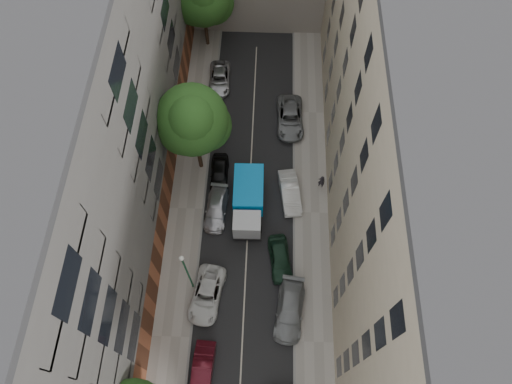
{
  "coord_description": "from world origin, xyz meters",
  "views": [
    {
      "loc": [
        1.28,
        -17.37,
        36.42
      ],
      "look_at": [
        0.7,
        -1.25,
        6.0
      ],
      "focal_mm": 32.0,
      "sensor_mm": 36.0,
      "label": 1
    }
  ],
  "objects_px": {
    "car_left_1": "(203,370)",
    "car_left_2": "(207,295)",
    "pedestrian": "(321,181)",
    "car_right_1": "(290,310)",
    "tree_mid": "(193,123)",
    "tarp_truck": "(248,201)",
    "car_left_6": "(220,79)",
    "car_right_4": "(290,118)",
    "car_left_3": "(216,209)",
    "car_right_3": "(290,192)",
    "car_left_5": "(219,123)",
    "car_left_4": "(219,173)",
    "car_right_2": "(280,259)",
    "lamp_post": "(186,270)"
  },
  "relations": [
    {
      "from": "car_left_1",
      "to": "car_left_2",
      "type": "distance_m",
      "value": 5.6
    },
    {
      "from": "pedestrian",
      "to": "car_right_1",
      "type": "bearing_deg",
      "value": 94.76
    },
    {
      "from": "tree_mid",
      "to": "pedestrian",
      "type": "height_order",
      "value": "tree_mid"
    },
    {
      "from": "tarp_truck",
      "to": "car_left_6",
      "type": "height_order",
      "value": "tarp_truck"
    },
    {
      "from": "tarp_truck",
      "to": "car_right_1",
      "type": "xyz_separation_m",
      "value": [
        3.62,
        -9.02,
        -0.82
      ]
    },
    {
      "from": "car_right_4",
      "to": "pedestrian",
      "type": "distance_m",
      "value": 7.65
    },
    {
      "from": "car_left_3",
      "to": "pedestrian",
      "type": "height_order",
      "value": "pedestrian"
    },
    {
      "from": "tarp_truck",
      "to": "car_right_3",
      "type": "height_order",
      "value": "tarp_truck"
    },
    {
      "from": "car_left_1",
      "to": "car_left_5",
      "type": "bearing_deg",
      "value": 94.73
    },
    {
      "from": "car_left_5",
      "to": "car_right_3",
      "type": "height_order",
      "value": "car_right_3"
    },
    {
      "from": "car_left_2",
      "to": "car_left_5",
      "type": "bearing_deg",
      "value": 99.85
    },
    {
      "from": "car_left_1",
      "to": "car_right_1",
      "type": "bearing_deg",
      "value": 39.19
    },
    {
      "from": "car_left_4",
      "to": "pedestrian",
      "type": "xyz_separation_m",
      "value": [
        9.2,
        -0.71,
        0.29
      ]
    },
    {
      "from": "car_left_4",
      "to": "car_right_4",
      "type": "xyz_separation_m",
      "value": [
        6.4,
        6.4,
        0.06
      ]
    },
    {
      "from": "car_left_5",
      "to": "car_right_3",
      "type": "bearing_deg",
      "value": -49.21
    },
    {
      "from": "car_left_1",
      "to": "car_right_2",
      "type": "relative_size",
      "value": 0.99
    },
    {
      "from": "car_left_4",
      "to": "lamp_post",
      "type": "height_order",
      "value": "lamp_post"
    },
    {
      "from": "car_left_1",
      "to": "car_right_4",
      "type": "relative_size",
      "value": 0.78
    },
    {
      "from": "car_left_1",
      "to": "tarp_truck",
      "type": "bearing_deg",
      "value": 81.97
    },
    {
      "from": "car_left_2",
      "to": "lamp_post",
      "type": "relative_size",
      "value": 0.72
    },
    {
      "from": "car_left_2",
      "to": "car_right_3",
      "type": "relative_size",
      "value": 1.1
    },
    {
      "from": "car_right_4",
      "to": "car_right_1",
      "type": "bearing_deg",
      "value": -92.08
    },
    {
      "from": "car_left_3",
      "to": "car_right_1",
      "type": "bearing_deg",
      "value": -49.2
    },
    {
      "from": "car_right_3",
      "to": "car_left_4",
      "type": "bearing_deg",
      "value": 155.13
    },
    {
      "from": "tarp_truck",
      "to": "car_left_3",
      "type": "xyz_separation_m",
      "value": [
        -2.78,
        -0.42,
        -0.92
      ]
    },
    {
      "from": "car_left_1",
      "to": "car_left_5",
      "type": "height_order",
      "value": "car_left_1"
    },
    {
      "from": "car_left_5",
      "to": "tree_mid",
      "type": "xyz_separation_m",
      "value": [
        -1.22,
        -4.67,
        6.27
      ]
    },
    {
      "from": "car_left_3",
      "to": "car_left_6",
      "type": "height_order",
      "value": "car_left_3"
    },
    {
      "from": "car_left_6",
      "to": "car_right_1",
      "type": "height_order",
      "value": "car_right_1"
    },
    {
      "from": "car_right_4",
      "to": "lamp_post",
      "type": "height_order",
      "value": "lamp_post"
    },
    {
      "from": "car_left_2",
      "to": "car_right_4",
      "type": "height_order",
      "value": "car_right_4"
    },
    {
      "from": "tarp_truck",
      "to": "car_left_4",
      "type": "distance_m",
      "value": 4.31
    },
    {
      "from": "car_left_2",
      "to": "car_left_5",
      "type": "height_order",
      "value": "car_left_2"
    },
    {
      "from": "tarp_truck",
      "to": "car_left_2",
      "type": "height_order",
      "value": "tarp_truck"
    },
    {
      "from": "car_right_2",
      "to": "pedestrian",
      "type": "distance_m",
      "value": 8.13
    },
    {
      "from": "car_left_2",
      "to": "car_left_4",
      "type": "xyz_separation_m",
      "value": [
        0.17,
        11.2,
        0.01
      ]
    },
    {
      "from": "car_left_4",
      "to": "lamp_post",
      "type": "distance_m",
      "value": 11.09
    },
    {
      "from": "car_right_2",
      "to": "car_right_3",
      "type": "bearing_deg",
      "value": 74.06
    },
    {
      "from": "car_left_2",
      "to": "car_right_3",
      "type": "height_order",
      "value": "car_right_3"
    },
    {
      "from": "tarp_truck",
      "to": "car_left_3",
      "type": "relative_size",
      "value": 1.38
    },
    {
      "from": "car_left_5",
      "to": "car_left_6",
      "type": "bearing_deg",
      "value": 90.99
    },
    {
      "from": "tree_mid",
      "to": "car_left_6",
      "type": "bearing_deg",
      "value": 84.96
    },
    {
      "from": "lamp_post",
      "to": "car_left_6",
      "type": "bearing_deg",
      "value": 88.41
    },
    {
      "from": "car_left_2",
      "to": "car_left_4",
      "type": "relative_size",
      "value": 1.21
    },
    {
      "from": "car_right_1",
      "to": "car_right_4",
      "type": "relative_size",
      "value": 0.96
    },
    {
      "from": "car_left_3",
      "to": "car_right_4",
      "type": "bearing_deg",
      "value": 61.53
    },
    {
      "from": "car_right_1",
      "to": "car_right_4",
      "type": "bearing_deg",
      "value": 96.53
    },
    {
      "from": "tarp_truck",
      "to": "car_right_4",
      "type": "relative_size",
      "value": 1.15
    },
    {
      "from": "car_left_3",
      "to": "car_left_4",
      "type": "xyz_separation_m",
      "value": [
        0.0,
        3.6,
        0.04
      ]
    },
    {
      "from": "car_left_2",
      "to": "car_left_6",
      "type": "distance_m",
      "value": 22.41
    }
  ]
}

